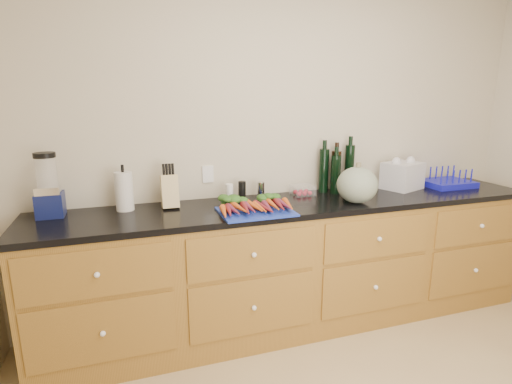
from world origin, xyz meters
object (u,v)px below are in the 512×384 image
object	(u,v)px
knife_block	(170,191)
tomato_box	(303,190)
blender_appliance	(48,189)
carrots	(254,205)
cutting_board	(256,212)
paper_towel	(124,191)
squash	(357,185)
dish_rack	(447,182)

from	to	relation	value
knife_block	tomato_box	world-z (taller)	knife_block
blender_appliance	carrots	bearing A→B (deg)	-12.85
cutting_board	paper_towel	xyz separation A→B (m)	(-0.79, 0.32, 0.12)
carrots	tomato_box	world-z (taller)	tomato_box
carrots	blender_appliance	bearing A→B (deg)	167.15
squash	paper_towel	bearing A→B (deg)	168.67
cutting_board	squash	bearing A→B (deg)	0.86
carrots	dish_rack	bearing A→B (deg)	6.63
cutting_board	carrots	bearing A→B (deg)	90.00
knife_block	tomato_box	xyz separation A→B (m)	(0.99, 0.03, -0.07)
squash	dish_rack	distance (m)	1.03
carrots	blender_appliance	xyz separation A→B (m)	(-1.23, 0.28, 0.14)
blender_appliance	knife_block	xyz separation A→B (m)	(0.73, -0.02, -0.07)
squash	blender_appliance	size ratio (longest dim) A/B	0.71
squash	cutting_board	bearing A→B (deg)	-179.14
cutting_board	blender_appliance	xyz separation A→B (m)	(-1.23, 0.32, 0.17)
carrots	paper_towel	bearing A→B (deg)	160.37
tomato_box	dish_rack	world-z (taller)	dish_rack
carrots	squash	xyz separation A→B (m)	(0.75, -0.03, 0.09)
blender_appliance	tomato_box	bearing A→B (deg)	0.41
tomato_box	knife_block	bearing A→B (deg)	-178.26
cutting_board	tomato_box	size ratio (longest dim) A/B	2.81
squash	paper_towel	distance (m)	1.57
blender_appliance	dish_rack	world-z (taller)	blender_appliance
blender_appliance	tomato_box	size ratio (longest dim) A/B	2.42
squash	knife_block	xyz separation A→B (m)	(-1.25, 0.29, -0.02)
carrots	tomato_box	xyz separation A→B (m)	(0.48, 0.29, 0.00)
carrots	blender_appliance	size ratio (longest dim) A/B	1.19
carrots	dish_rack	distance (m)	1.76
tomato_box	dish_rack	xyz separation A→B (m)	(1.27, -0.09, -0.00)
squash	tomato_box	xyz separation A→B (m)	(-0.26, 0.32, -0.09)
cutting_board	squash	xyz separation A→B (m)	(0.75, 0.01, 0.12)
paper_towel	dish_rack	bearing A→B (deg)	-1.80
cutting_board	knife_block	size ratio (longest dim) A/B	2.12
cutting_board	dish_rack	distance (m)	1.77
knife_block	tomato_box	size ratio (longest dim) A/B	1.33
carrots	dish_rack	world-z (taller)	dish_rack
knife_block	paper_towel	bearing A→B (deg)	176.03
carrots	paper_towel	world-z (taller)	paper_towel
carrots	knife_block	bearing A→B (deg)	152.53
squash	tomato_box	distance (m)	0.42
knife_block	carrots	bearing A→B (deg)	-27.47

